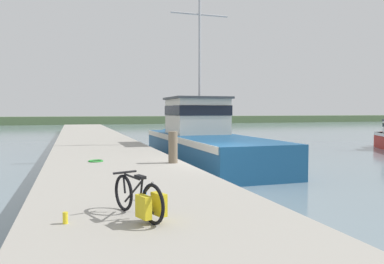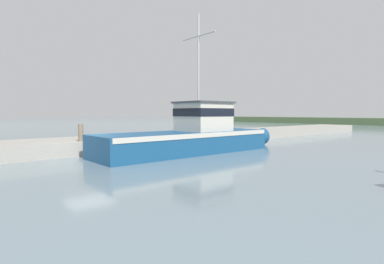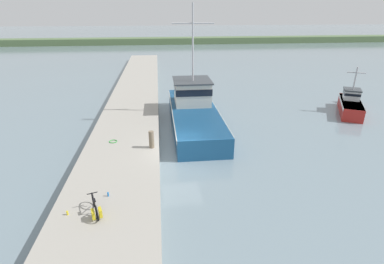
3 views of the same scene
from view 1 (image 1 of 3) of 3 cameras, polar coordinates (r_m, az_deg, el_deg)
ground_plane at (r=13.37m, az=4.81°, el=-8.28°), size 320.00×320.00×0.00m
dock_pier at (r=12.37m, az=-11.11°, el=-7.18°), size 4.63×80.00×0.89m
far_shoreline at (r=86.74m, az=5.96°, el=1.93°), size 180.00×5.00×1.58m
fishing_boat_main at (r=19.88m, az=1.59°, el=-1.07°), size 3.66×14.65×9.28m
bicycle_touring at (r=6.25m, az=-7.66°, el=-10.16°), size 0.75×1.59×0.72m
mooring_post at (r=12.80m, az=-2.92°, el=-2.33°), size 0.31×0.31×1.08m
hose_coil at (r=13.59m, az=-14.45°, el=-4.28°), size 0.51×0.51×0.05m
water_bottle_on_curb at (r=7.62m, az=-7.21°, el=-9.49°), size 0.08×0.08×0.20m
water_bottle_by_bike at (r=6.35m, az=-18.75°, el=-12.28°), size 0.08×0.08×0.18m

